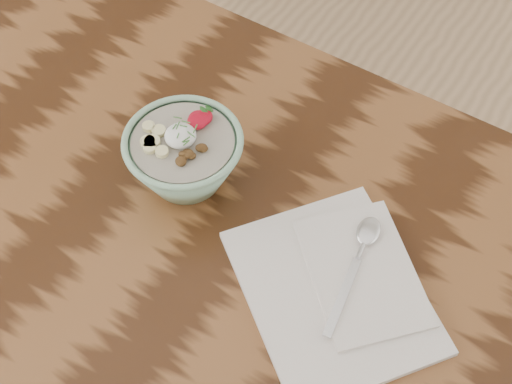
% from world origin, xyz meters
% --- Properties ---
extents(table, '(1.60, 0.90, 0.75)m').
position_xyz_m(table, '(0.00, 0.00, 0.66)').
color(table, '#381E0E').
rests_on(table, ground).
extents(breakfast_bowl, '(0.17, 0.17, 0.11)m').
position_xyz_m(breakfast_bowl, '(-0.10, 0.10, 0.81)').
color(breakfast_bowl, '#8CBD9A').
rests_on(breakfast_bowl, table).
extents(napkin, '(0.35, 0.34, 0.02)m').
position_xyz_m(napkin, '(0.17, 0.06, 0.76)').
color(napkin, silver).
rests_on(napkin, table).
extents(spoon, '(0.05, 0.19, 0.01)m').
position_xyz_m(spoon, '(0.17, 0.13, 0.77)').
color(spoon, silver).
rests_on(spoon, napkin).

